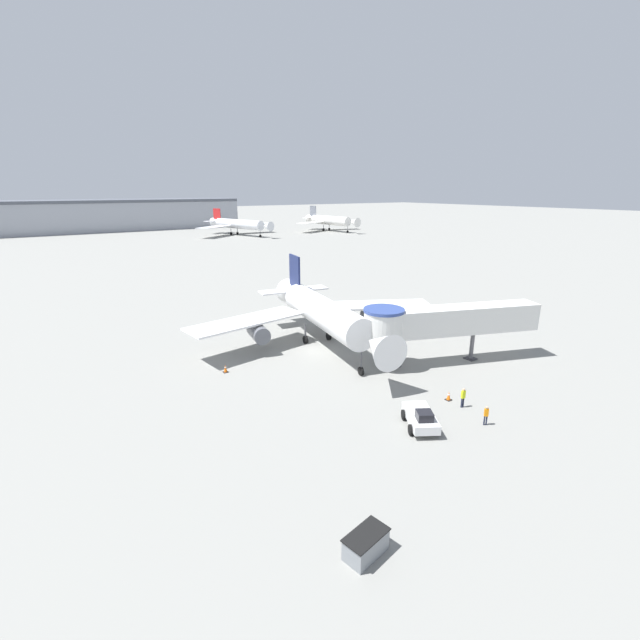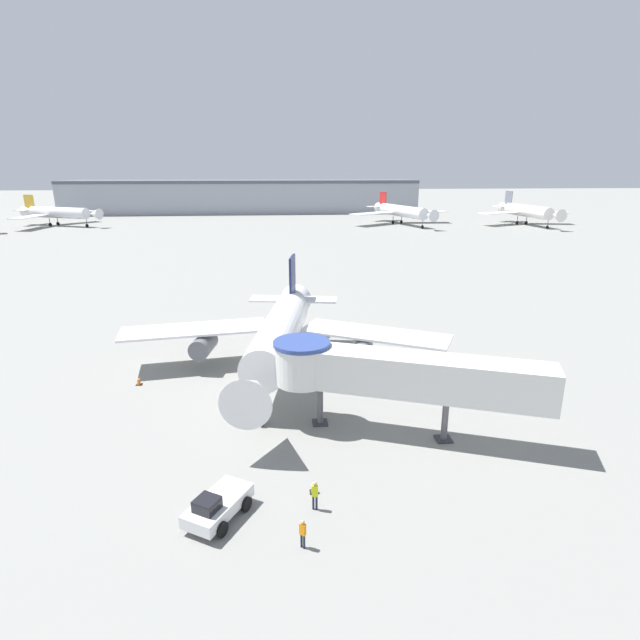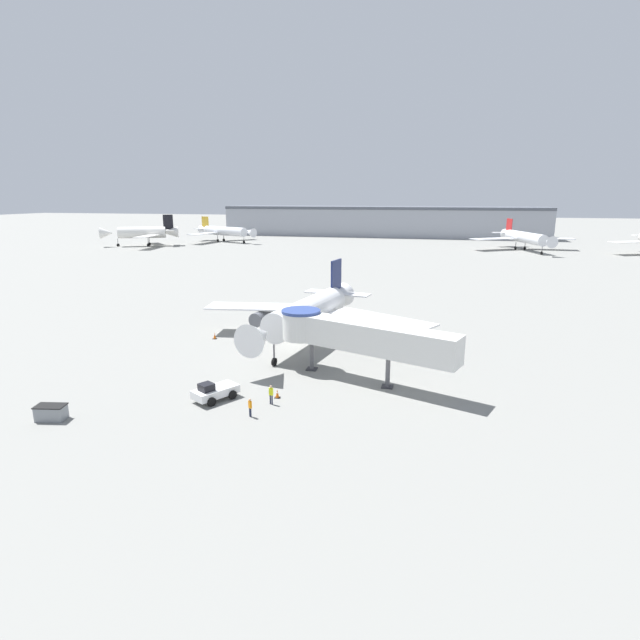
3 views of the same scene
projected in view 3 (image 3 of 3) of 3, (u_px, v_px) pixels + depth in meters
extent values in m
plane|color=gray|center=(299.00, 345.00, 61.40)|extent=(800.00, 800.00, 0.00)
cylinder|color=white|center=(307.00, 312.00, 60.71)|extent=(6.16, 17.39, 3.42)
cone|color=white|center=(258.00, 337.00, 50.23)|extent=(3.99, 4.27, 3.42)
cone|color=white|center=(337.00, 298.00, 69.37)|extent=(4.21, 5.62, 3.42)
cube|color=white|center=(258.00, 307.00, 66.46)|extent=(14.02, 6.13, 0.22)
cube|color=white|center=(381.00, 319.00, 59.93)|extent=(13.94, 9.92, 0.22)
cube|color=#141E4C|center=(336.00, 276.00, 68.39)|extent=(0.79, 3.37, 4.44)
cube|color=white|center=(337.00, 293.00, 69.45)|extent=(9.47, 3.84, 0.18)
cylinder|color=#565960|center=(261.00, 318.00, 65.41)|extent=(2.41, 3.63, 1.88)
cylinder|color=#565960|center=(369.00, 330.00, 59.70)|extent=(2.41, 3.63, 1.88)
cylinder|color=#4C4C51|center=(274.00, 353.00, 53.69)|extent=(0.18, 0.18, 1.97)
cylinder|color=black|center=(274.00, 362.00, 53.93)|extent=(0.40, 0.93, 0.90)
cylinder|color=#4C4C51|center=(304.00, 328.00, 63.85)|extent=(0.22, 0.22, 1.97)
cylinder|color=black|center=(304.00, 335.00, 64.09)|extent=(0.54, 0.95, 0.90)
cylinder|color=#4C4C51|center=(326.00, 331.00, 62.67)|extent=(0.22, 0.22, 1.97)
cylinder|color=black|center=(326.00, 338.00, 62.91)|extent=(0.54, 0.95, 0.90)
cube|color=silver|center=(373.00, 338.00, 47.85)|extent=(16.96, 8.36, 2.80)
cylinder|color=silver|center=(301.00, 326.00, 52.52)|extent=(3.90, 3.90, 2.80)
cylinder|color=navy|center=(301.00, 311.00, 52.14)|extent=(4.10, 4.10, 0.30)
cylinder|color=#56565B|center=(312.00, 355.00, 52.50)|extent=(0.44, 0.44, 3.22)
cube|color=#333338|center=(312.00, 369.00, 52.88)|extent=(1.10, 1.10, 0.12)
cylinder|color=#56565B|center=(388.00, 371.00, 47.64)|extent=(0.44, 0.44, 3.22)
cube|color=#333338|center=(387.00, 386.00, 48.02)|extent=(1.10, 1.10, 0.12)
cube|color=silver|center=(216.00, 391.00, 44.95)|extent=(3.74, 4.49, 0.72)
cube|color=black|center=(206.00, 387.00, 44.16)|extent=(1.58, 1.57, 0.65)
cylinder|color=black|center=(199.00, 396.00, 44.94)|extent=(0.68, 0.86, 0.81)
cylinder|color=black|center=(211.00, 402.00, 43.59)|extent=(0.68, 0.86, 0.81)
cylinder|color=black|center=(220.00, 389.00, 46.49)|extent=(0.68, 0.86, 0.81)
cylinder|color=black|center=(232.00, 395.00, 45.14)|extent=(0.68, 0.86, 0.81)
cube|color=gray|center=(51.00, 413.00, 40.92)|extent=(2.47, 1.67, 1.18)
cube|color=black|center=(50.00, 406.00, 40.76)|extent=(2.62, 1.77, 0.08)
cube|color=black|center=(215.00, 339.00, 64.21)|extent=(0.50, 0.50, 0.04)
cone|color=orange|center=(215.00, 336.00, 64.11)|extent=(0.34, 0.34, 0.78)
cylinder|color=white|center=(215.00, 335.00, 64.09)|extent=(0.19, 0.19, 0.09)
cube|color=black|center=(277.00, 398.00, 45.49)|extent=(0.49, 0.49, 0.04)
cone|color=orange|center=(277.00, 393.00, 45.40)|extent=(0.34, 0.34, 0.77)
cylinder|color=white|center=(277.00, 392.00, 45.38)|extent=(0.19, 0.19, 0.09)
cube|color=black|center=(405.00, 356.00, 57.36)|extent=(0.45, 0.45, 0.04)
cone|color=orange|center=(405.00, 353.00, 57.27)|extent=(0.31, 0.31, 0.70)
cylinder|color=white|center=(405.00, 352.00, 57.25)|extent=(0.17, 0.17, 0.08)
cylinder|color=#1E2338|center=(272.00, 400.00, 43.96)|extent=(0.12, 0.12, 0.86)
cylinder|color=#1E2338|center=(270.00, 399.00, 44.03)|extent=(0.12, 0.12, 0.86)
cube|color=#D1E019|center=(271.00, 392.00, 43.81)|extent=(0.37, 0.25, 0.68)
sphere|color=tan|center=(271.00, 387.00, 43.70)|extent=(0.23, 0.23, 0.23)
cylinder|color=#1E2338|center=(250.00, 412.00, 41.57)|extent=(0.11, 0.11, 0.79)
cylinder|color=#1E2338|center=(251.00, 413.00, 41.44)|extent=(0.11, 0.11, 0.79)
cube|color=orange|center=(250.00, 404.00, 41.33)|extent=(0.36, 0.34, 0.62)
sphere|color=tan|center=(250.00, 400.00, 41.23)|extent=(0.21, 0.21, 0.21)
cube|color=white|center=(633.00, 242.00, 154.96)|extent=(14.77, 10.39, 0.22)
cylinder|color=silver|center=(225.00, 231.00, 196.91)|extent=(21.34, 12.20, 3.47)
cone|color=silver|center=(250.00, 233.00, 188.34)|extent=(4.91, 4.74, 3.47)
cone|color=silver|center=(205.00, 230.00, 204.23)|extent=(6.17, 5.31, 3.47)
cube|color=silver|center=(203.00, 234.00, 192.11)|extent=(6.48, 14.52, 0.22)
cube|color=silver|center=(237.00, 231.00, 205.43)|extent=(13.13, 13.71, 0.22)
cube|color=gold|center=(205.00, 222.00, 203.32)|extent=(3.75, 1.88, 4.51)
cube|color=silver|center=(205.00, 228.00, 204.24)|extent=(6.51, 9.86, 0.18)
cylinder|color=#4C4C51|center=(244.00, 239.00, 191.14)|extent=(0.18, 0.18, 1.99)
cylinder|color=black|center=(244.00, 242.00, 191.38)|extent=(1.11, 0.69, 1.10)
cylinder|color=#4C4C51|center=(218.00, 238.00, 198.04)|extent=(0.22, 0.22, 1.99)
cylinder|color=black|center=(218.00, 240.00, 198.28)|extent=(1.17, 0.82, 1.10)
cylinder|color=#4C4C51|center=(224.00, 237.00, 200.41)|extent=(0.22, 0.22, 1.99)
cylinder|color=black|center=(224.00, 240.00, 200.65)|extent=(1.17, 0.82, 1.10)
cylinder|color=silver|center=(525.00, 237.00, 165.50)|extent=(10.71, 25.02, 3.59)
cone|color=silver|center=(549.00, 242.00, 150.06)|extent=(4.59, 4.82, 3.59)
cone|color=silver|center=(508.00, 234.00, 178.86)|extent=(5.00, 6.20, 3.59)
cube|color=silver|center=(493.00, 239.00, 168.26)|extent=(16.02, 13.49, 0.22)
cube|color=silver|center=(549.00, 238.00, 169.20)|extent=(15.80, 5.81, 0.22)
cube|color=#B21E1E|center=(509.00, 225.00, 177.81)|extent=(1.53, 4.35, 4.67)
cube|color=silver|center=(508.00, 232.00, 178.97)|extent=(11.12, 6.09, 0.18)
cylinder|color=#4C4C51|center=(542.00, 250.00, 154.48)|extent=(0.18, 0.18, 2.07)
cylinder|color=black|center=(542.00, 253.00, 154.73)|extent=(0.57, 1.13, 1.10)
cylinder|color=#4C4C51|center=(516.00, 245.00, 169.14)|extent=(0.22, 0.22, 2.07)
cylinder|color=black|center=(515.00, 248.00, 169.40)|extent=(0.70, 1.17, 1.10)
cylinder|color=#4C4C51|center=(525.00, 245.00, 169.30)|extent=(0.22, 0.22, 2.07)
cylinder|color=black|center=(525.00, 248.00, 169.55)|extent=(0.70, 1.17, 1.10)
cylinder|color=white|center=(142.00, 232.00, 180.74)|extent=(16.52, 10.94, 4.06)
cone|color=white|center=(107.00, 233.00, 178.23)|extent=(5.80, 5.62, 4.06)
cone|color=white|center=(170.00, 232.00, 182.75)|extent=(7.25, 6.34, 4.06)
cube|color=white|center=(152.00, 233.00, 189.55)|extent=(12.22, 12.35, 0.22)
cube|color=white|center=(147.00, 236.00, 173.34)|extent=(6.18, 13.54, 0.22)
cube|color=black|center=(168.00, 222.00, 181.80)|extent=(3.25, 1.77, 5.27)
cube|color=white|center=(170.00, 230.00, 182.64)|extent=(6.15, 9.04, 0.18)
cylinder|color=#4C4C51|center=(118.00, 242.00, 179.72)|extent=(0.18, 0.18, 2.33)
cylinder|color=black|center=(118.00, 245.00, 180.01)|extent=(1.10, 0.72, 1.10)
cylinder|color=#4C4C51|center=(149.00, 241.00, 183.68)|extent=(0.22, 0.22, 2.33)
cylinder|color=black|center=(150.00, 244.00, 183.96)|extent=(1.16, 0.85, 1.10)
cylinder|color=#4C4C51|center=(148.00, 242.00, 180.22)|extent=(0.22, 0.22, 2.33)
cylinder|color=black|center=(148.00, 245.00, 180.50)|extent=(1.16, 0.85, 1.10)
cube|color=#999EA8|center=(382.00, 222.00, 227.46)|extent=(142.02, 25.21, 11.94)
cube|color=#4C515B|center=(382.00, 208.00, 225.87)|extent=(142.02, 25.71, 1.20)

